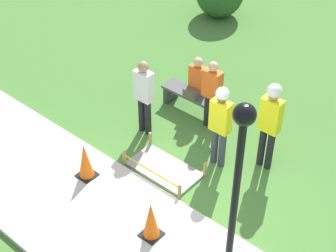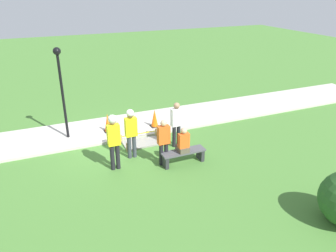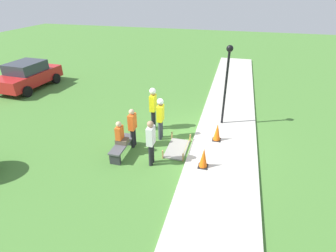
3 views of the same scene
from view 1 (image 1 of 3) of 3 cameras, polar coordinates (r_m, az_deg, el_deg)
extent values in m
plane|color=#477A33|center=(9.49, 1.51, -8.77)|extent=(60.00, 60.00, 0.00)
cube|color=#BCB7AD|center=(8.84, -3.82, -13.05)|extent=(28.00, 2.53, 0.10)
cube|color=gray|center=(10.14, -0.44, -4.82)|extent=(1.42, 0.77, 0.06)
cube|color=tan|center=(10.20, -4.87, -3.57)|extent=(0.05, 0.05, 0.35)
cube|color=tan|center=(9.50, 1.28, -7.26)|extent=(0.05, 0.05, 0.35)
cube|color=tan|center=(10.62, -1.97, -1.50)|extent=(0.05, 0.05, 0.35)
cube|color=tan|center=(9.94, 4.11, -4.86)|extent=(0.05, 0.05, 0.35)
cube|color=yellow|center=(9.77, -1.93, -4.99)|extent=(1.42, 0.00, 0.04)
cube|color=black|center=(10.02, -8.96, -5.39)|extent=(0.34, 0.34, 0.02)
cone|color=orange|center=(9.76, -9.17, -3.76)|extent=(0.29, 0.29, 0.74)
cube|color=black|center=(8.89, -1.85, -11.90)|extent=(0.34, 0.34, 0.02)
cone|color=orange|center=(8.61, -1.90, -10.30)|extent=(0.29, 0.29, 0.72)
cube|color=#2D2D33|center=(11.93, 0.30, 3.72)|extent=(0.12, 0.40, 0.41)
cube|color=#2D2D33|center=(11.28, 5.43, 1.25)|extent=(0.12, 0.40, 0.41)
cube|color=#4C4C51|center=(11.46, 2.83, 3.47)|extent=(1.52, 0.44, 0.06)
cube|color=brown|center=(11.38, 2.98, 3.91)|extent=(0.34, 0.44, 0.18)
cube|color=#E55B1E|center=(11.25, 3.29, 5.52)|extent=(0.36, 0.20, 0.50)
sphere|color=tan|center=(11.06, 3.36, 7.08)|extent=(0.21, 0.21, 0.21)
cylinder|color=#383D47|center=(10.13, 5.19, -2.12)|extent=(0.14, 0.14, 0.83)
cylinder|color=#383D47|center=(10.05, 6.01, -2.54)|extent=(0.14, 0.14, 0.83)
cube|color=yellow|center=(9.63, 5.87, 1.07)|extent=(0.40, 0.22, 0.66)
sphere|color=brown|center=(9.37, 6.04, 3.25)|extent=(0.23, 0.23, 0.23)
sphere|color=white|center=(9.34, 6.06, 3.56)|extent=(0.26, 0.26, 0.26)
cylinder|color=black|center=(10.19, 10.36, -2.22)|extent=(0.14, 0.14, 0.89)
cylinder|color=black|center=(10.12, 11.22, -2.64)|extent=(0.14, 0.14, 0.89)
cube|color=yellow|center=(9.67, 11.33, 1.18)|extent=(0.40, 0.22, 0.70)
sphere|color=#A37A5B|center=(9.40, 11.68, 3.49)|extent=(0.24, 0.24, 0.24)
sphere|color=white|center=(9.36, 11.73, 3.83)|extent=(0.28, 0.28, 0.28)
cylinder|color=black|center=(11.09, 4.37, 1.80)|extent=(0.14, 0.14, 0.78)
cylinder|color=black|center=(11.01, 5.12, 1.44)|extent=(0.14, 0.14, 0.78)
cube|color=#E55B1E|center=(10.65, 4.93, 4.66)|extent=(0.40, 0.22, 0.62)
sphere|color=tan|center=(10.43, 5.06, 6.58)|extent=(0.21, 0.21, 0.21)
cylinder|color=black|center=(10.91, -2.93, 1.35)|extent=(0.14, 0.14, 0.84)
cylinder|color=black|center=(10.81, -2.23, 0.98)|extent=(0.14, 0.14, 0.84)
cube|color=silver|center=(10.43, -2.70, 4.48)|extent=(0.40, 0.22, 0.66)
sphere|color=#A37A5B|center=(10.19, -2.77, 6.57)|extent=(0.23, 0.23, 0.23)
cylinder|color=black|center=(7.01, 7.19, -10.13)|extent=(0.10, 0.10, 3.25)
sphere|color=black|center=(5.85, 8.48, 1.26)|extent=(0.28, 0.28, 0.28)
camera|label=2|loc=(16.42, 40.20, 25.87)|focal=35.00mm
camera|label=3|loc=(13.87, -37.93, 26.19)|focal=28.00mm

